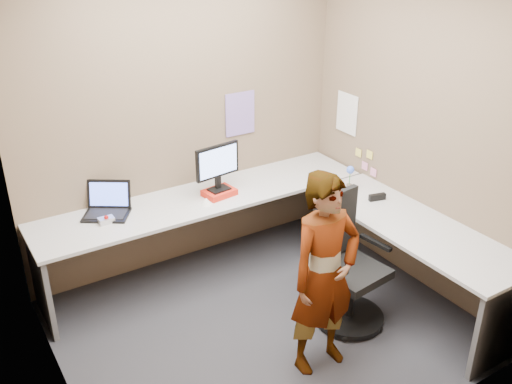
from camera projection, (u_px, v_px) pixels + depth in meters
ground at (265, 325)px, 4.50m from camera, size 3.00×3.00×0.00m
wall_back at (184, 118)px, 4.91m from camera, size 3.00×0.00×3.00m
wall_right at (421, 130)px, 4.64m from camera, size 0.00×2.70×2.70m
wall_left at (42, 224)px, 3.20m from camera, size 0.00×2.70×2.70m
desk at (284, 226)px, 4.75m from camera, size 2.98×2.58×0.73m
paper_ream at (219, 193)px, 4.95m from camera, size 0.29×0.23×0.05m
monitor at (218, 164)px, 4.84m from camera, size 0.43×0.15×0.40m
laptop at (108, 206)px, 4.63m from camera, size 0.46×0.44×0.25m
trackball_mouse at (106, 220)px, 4.50m from camera, size 0.12×0.08×0.07m
origami at (206, 201)px, 4.79m from camera, size 0.10×0.10×0.06m
stapler at (377, 197)px, 4.86m from camera, size 0.16×0.07×0.05m
flower at (350, 174)px, 5.02m from camera, size 0.07×0.07×0.22m
calendar_purple at (240, 114)px, 5.19m from camera, size 0.30×0.01×0.40m
calendar_white at (347, 113)px, 5.36m from camera, size 0.01×0.28×0.38m
sticky_note_a at (370, 155)px, 5.22m from camera, size 0.01×0.07×0.07m
sticky_note_b at (365, 166)px, 5.32m from camera, size 0.01×0.07×0.07m
sticky_note_c at (373, 172)px, 5.23m from camera, size 0.01×0.07×0.07m
sticky_note_d at (358, 153)px, 5.35m from camera, size 0.01×0.07×0.07m
office_chair at (346, 272)px, 4.42m from camera, size 0.56×0.55×1.04m
person at (325, 275)px, 3.83m from camera, size 0.54×0.36×1.48m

